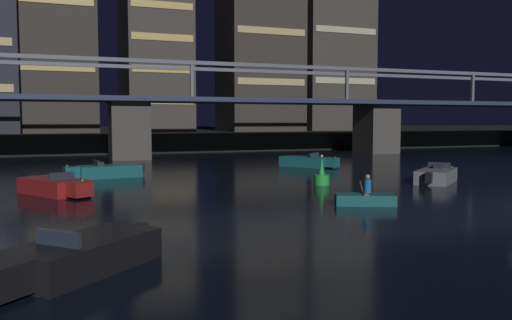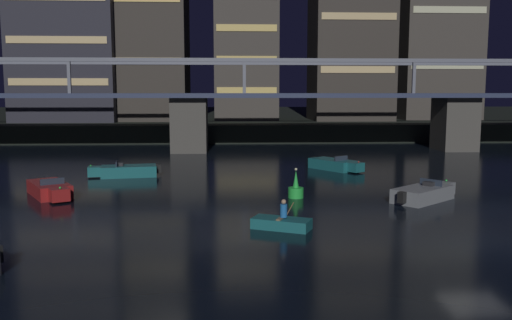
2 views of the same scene
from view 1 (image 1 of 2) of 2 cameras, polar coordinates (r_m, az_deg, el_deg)
far_riverbank at (r=102.09m, az=-8.97°, el=2.77°), size 240.00×80.00×2.20m
river_bridge at (r=55.80m, az=0.80°, el=4.83°), size 89.78×6.40×9.38m
tower_central at (r=77.43m, az=-10.98°, el=10.83°), size 8.74×13.74×21.19m
tower_east_tall at (r=78.76m, az=0.38°, el=15.86°), size 10.75×9.72×34.93m
tower_east_low at (r=86.95m, az=8.16°, el=15.83°), size 11.06×9.71×38.26m
speedboat_near_center at (r=42.57m, az=5.62°, el=-0.18°), size 3.88×4.75×1.16m
speedboat_near_right at (r=13.76m, az=-18.70°, el=-9.84°), size 4.43×4.34×1.16m
speedboat_mid_left at (r=35.76m, az=-15.96°, el=-1.18°), size 5.23×2.43×1.16m
speedboat_mid_center at (r=33.62m, az=19.05°, el=-1.59°), size 4.58×4.16×1.16m
speedboat_mid_right at (r=28.36m, az=-20.96°, el=-2.69°), size 3.65×4.85×1.16m
channel_buoy at (r=30.62m, az=7.13°, el=-1.83°), size 0.90×0.90×1.76m
dinghy_with_paddler at (r=23.76m, az=11.77°, el=-4.14°), size 2.82×2.70×1.36m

